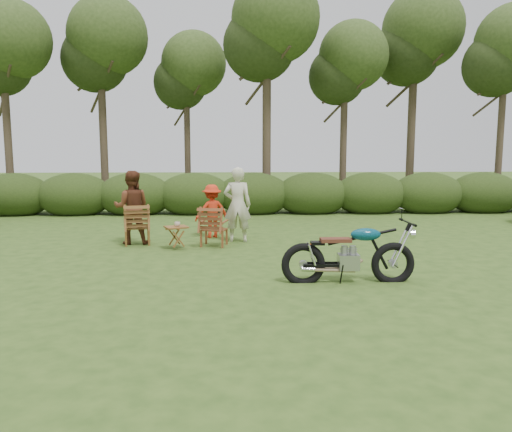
{
  "coord_description": "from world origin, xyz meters",
  "views": [
    {
      "loc": [
        -0.71,
        -7.86,
        2.16
      ],
      "look_at": [
        -0.27,
        1.53,
        0.9
      ],
      "focal_mm": 35.0,
      "sensor_mm": 36.0,
      "label": 1
    }
  ],
  "objects_px": {
    "adult_a": "(238,242)",
    "lawn_chair_right": "(214,246)",
    "motorcycle": "(348,282)",
    "cup": "(177,224)",
    "side_table": "(177,238)",
    "lawn_chair_left": "(138,244)",
    "child": "(212,237)",
    "adult_b": "(133,244)"
  },
  "relations": [
    {
      "from": "cup",
      "to": "adult_a",
      "type": "distance_m",
      "value": 1.64
    },
    {
      "from": "lawn_chair_right",
      "to": "adult_a",
      "type": "relative_size",
      "value": 0.51
    },
    {
      "from": "motorcycle",
      "to": "cup",
      "type": "height_order",
      "value": "cup"
    },
    {
      "from": "lawn_chair_left",
      "to": "adult_a",
      "type": "xyz_separation_m",
      "value": [
        2.3,
        0.23,
        0.0
      ]
    },
    {
      "from": "side_table",
      "to": "adult_a",
      "type": "distance_m",
      "value": 1.58
    },
    {
      "from": "motorcycle",
      "to": "side_table",
      "type": "xyz_separation_m",
      "value": [
        -3.11,
        2.88,
        0.25
      ]
    },
    {
      "from": "motorcycle",
      "to": "adult_b",
      "type": "relative_size",
      "value": 1.23
    },
    {
      "from": "adult_a",
      "to": "adult_b",
      "type": "bearing_deg",
      "value": 5.68
    },
    {
      "from": "lawn_chair_right",
      "to": "lawn_chair_left",
      "type": "relative_size",
      "value": 0.97
    },
    {
      "from": "motorcycle",
      "to": "cup",
      "type": "bearing_deg",
      "value": 137.39
    },
    {
      "from": "lawn_chair_right",
      "to": "adult_a",
      "type": "height_order",
      "value": "adult_a"
    },
    {
      "from": "side_table",
      "to": "cup",
      "type": "distance_m",
      "value": 0.3
    },
    {
      "from": "cup",
      "to": "adult_b",
      "type": "relative_size",
      "value": 0.07
    },
    {
      "from": "lawn_chair_left",
      "to": "child",
      "type": "height_order",
      "value": "child"
    },
    {
      "from": "lawn_chair_left",
      "to": "side_table",
      "type": "bearing_deg",
      "value": 137.46
    },
    {
      "from": "adult_a",
      "to": "child",
      "type": "distance_m",
      "value": 0.87
    },
    {
      "from": "lawn_chair_left",
      "to": "child",
      "type": "xyz_separation_m",
      "value": [
        1.67,
        0.84,
        0.0
      ]
    },
    {
      "from": "side_table",
      "to": "cup",
      "type": "bearing_deg",
      "value": 30.44
    },
    {
      "from": "motorcycle",
      "to": "lawn_chair_right",
      "type": "relative_size",
      "value": 2.3
    },
    {
      "from": "lawn_chair_left",
      "to": "child",
      "type": "distance_m",
      "value": 1.87
    },
    {
      "from": "lawn_chair_right",
      "to": "adult_b",
      "type": "bearing_deg",
      "value": 1.86
    },
    {
      "from": "lawn_chair_left",
      "to": "adult_b",
      "type": "bearing_deg",
      "value": -46.43
    },
    {
      "from": "child",
      "to": "side_table",
      "type": "bearing_deg",
      "value": 43.25
    },
    {
      "from": "motorcycle",
      "to": "side_table",
      "type": "relative_size",
      "value": 4.14
    },
    {
      "from": "adult_a",
      "to": "child",
      "type": "height_order",
      "value": "adult_a"
    },
    {
      "from": "adult_b",
      "to": "child",
      "type": "height_order",
      "value": "adult_b"
    },
    {
      "from": "motorcycle",
      "to": "lawn_chair_right",
      "type": "bearing_deg",
      "value": 126.38
    },
    {
      "from": "adult_a",
      "to": "lawn_chair_right",
      "type": "bearing_deg",
      "value": 45.49
    },
    {
      "from": "motorcycle",
      "to": "side_table",
      "type": "distance_m",
      "value": 4.25
    },
    {
      "from": "adult_b",
      "to": "lawn_chair_right",
      "type": "bearing_deg",
      "value": 166.05
    },
    {
      "from": "cup",
      "to": "adult_b",
      "type": "bearing_deg",
      "value": 149.33
    },
    {
      "from": "lawn_chair_right",
      "to": "lawn_chair_left",
      "type": "height_order",
      "value": "lawn_chair_left"
    },
    {
      "from": "motorcycle",
      "to": "cup",
      "type": "xyz_separation_m",
      "value": [
        -3.09,
        2.89,
        0.55
      ]
    },
    {
      "from": "motorcycle",
      "to": "adult_a",
      "type": "distance_m",
      "value": 4.09
    },
    {
      "from": "side_table",
      "to": "cup",
      "type": "relative_size",
      "value": 3.98
    },
    {
      "from": "side_table",
      "to": "child",
      "type": "xyz_separation_m",
      "value": [
        0.72,
        1.42,
        -0.25
      ]
    },
    {
      "from": "cup",
      "to": "lawn_chair_right",
      "type": "bearing_deg",
      "value": 20.49
    },
    {
      "from": "adult_b",
      "to": "adult_a",
      "type": "bearing_deg",
      "value": -179.81
    },
    {
      "from": "lawn_chair_left",
      "to": "adult_a",
      "type": "height_order",
      "value": "adult_a"
    },
    {
      "from": "motorcycle",
      "to": "lawn_chair_right",
      "type": "xyz_separation_m",
      "value": [
        -2.31,
        3.19,
        0.0
      ]
    },
    {
      "from": "adult_b",
      "to": "child",
      "type": "bearing_deg",
      "value": -160.43
    },
    {
      "from": "lawn_chair_right",
      "to": "adult_a",
      "type": "xyz_separation_m",
      "value": [
        0.53,
        0.5,
        0.0
      ]
    }
  ]
}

